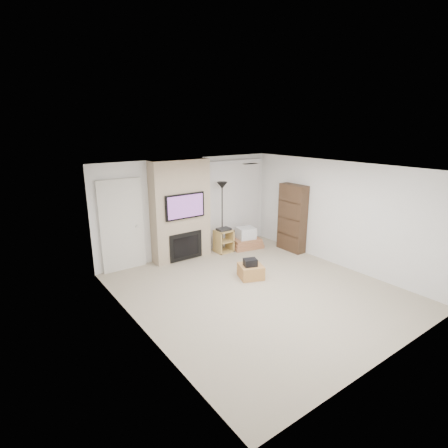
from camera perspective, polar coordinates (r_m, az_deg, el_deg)
floor at (r=7.36m, az=5.59°, el=-10.74°), size 5.00×5.50×0.00m
ceiling at (r=6.63m, az=6.17°, el=8.97°), size 5.00×5.50×0.00m
wall_back at (r=9.05m, az=-5.77°, el=2.77°), size 5.00×0.00×2.50m
wall_front at (r=5.31m, az=26.18°, el=-8.40°), size 5.00×0.00×2.50m
wall_left at (r=5.63m, az=-13.65°, el=-5.78°), size 0.00×5.50×2.50m
wall_right at (r=8.71m, az=18.27°, el=1.52°), size 0.00×5.50×2.50m
hvac_vent at (r=7.49m, az=4.34°, el=9.77°), size 0.35×0.18×0.01m
ottoman at (r=7.86m, az=4.39°, el=-7.70°), size 0.65×0.65×0.30m
black_bag at (r=7.73m, az=4.31°, el=-6.27°), size 0.34×0.31×0.16m
fireplace_wall at (r=8.71m, az=-7.05°, el=2.12°), size 1.50×0.47×2.50m
entry_door at (r=8.34m, az=-16.33°, el=-0.31°), size 1.02×0.11×2.14m
vertical_blinds at (r=9.77m, az=1.50°, el=3.95°), size 1.98×0.10×2.37m
floor_lamp at (r=9.14m, az=-0.31°, el=4.41°), size 0.28×0.28×1.87m
av_stand at (r=9.33m, az=-0.05°, el=-2.52°), size 0.45×0.38×0.66m
box_stack at (r=9.73m, az=3.56°, el=-2.58°), size 0.95×0.79×0.57m
bookshelf at (r=9.48m, az=11.09°, el=0.97°), size 0.30×0.80×1.80m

